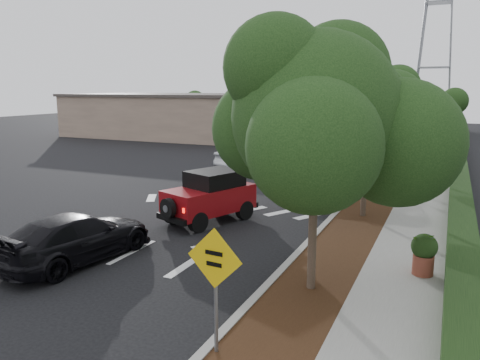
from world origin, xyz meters
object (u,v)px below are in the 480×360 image
Objects in this scene: silver_suv_ahead at (327,174)px; black_suv_oncoming at (77,237)px; red_jeep at (213,196)px; speed_hump_sign at (215,274)px.

silver_suv_ahead reaches higher than black_suv_oncoming.
speed_hump_sign is at bearing -41.36° from red_jeep.
red_jeep is 8.91m from speed_hump_sign.
red_jeep is at bearing -100.45° from black_suv_oncoming.
silver_suv_ahead is 2.45× the size of speed_hump_sign.
red_jeep is at bearing -102.01° from silver_suv_ahead.
silver_suv_ahead is 12.50m from black_suv_oncoming.
red_jeep is 0.66× the size of silver_suv_ahead.
black_suv_oncoming is 2.01× the size of speed_hump_sign.
black_suv_oncoming is (-4.20, -11.78, -0.11)m from silver_suv_ahead.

